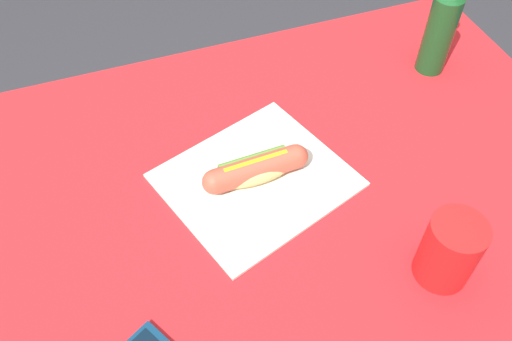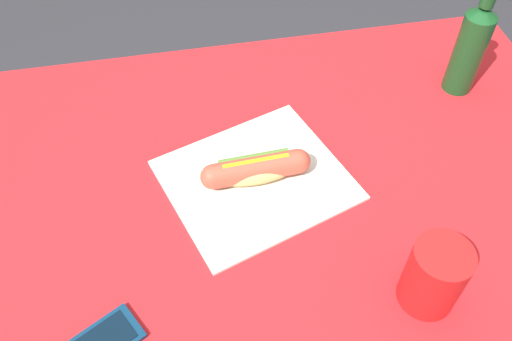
# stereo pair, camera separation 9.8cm
# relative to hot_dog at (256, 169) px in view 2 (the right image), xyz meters

# --- Properties ---
(dining_table) EXTENTS (1.23, 0.86, 0.78)m
(dining_table) POSITION_rel_hot_dog_xyz_m (0.06, -0.01, -0.17)
(dining_table) COLOR brown
(dining_table) RESTS_ON ground
(paper_wrapper) EXTENTS (0.39, 0.37, 0.01)m
(paper_wrapper) POSITION_rel_hot_dog_xyz_m (0.00, -0.00, -0.03)
(paper_wrapper) COLOR silver
(paper_wrapper) RESTS_ON dining_table
(hot_dog) EXTENTS (0.21, 0.06, 0.05)m
(hot_dog) POSITION_rel_hot_dog_xyz_m (0.00, 0.00, 0.00)
(hot_dog) COLOR #DBB26B
(hot_dog) RESTS_ON paper_wrapper
(soda_bottle) EXTENTS (0.06, 0.06, 0.24)m
(soda_bottle) POSITION_rel_hot_dog_xyz_m (0.48, 0.17, 0.07)
(soda_bottle) COLOR #14471E
(soda_bottle) RESTS_ON dining_table
(drinking_cup) EXTENTS (0.09, 0.09, 0.13)m
(drinking_cup) POSITION_rel_hot_dog_xyz_m (0.22, -0.28, 0.03)
(drinking_cup) COLOR red
(drinking_cup) RESTS_ON dining_table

